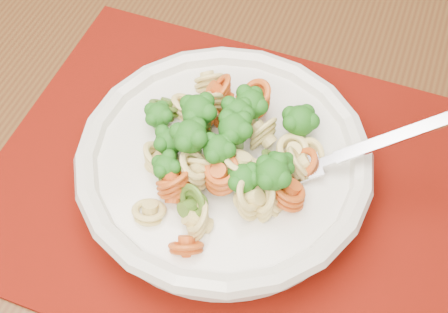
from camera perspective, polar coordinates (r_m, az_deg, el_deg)
The scene contains 5 objects.
dining_table at distance 0.68m, azimuth 7.71°, elevation -4.26°, with size 1.51×1.16×0.76m.
placemat at distance 0.56m, azimuth 1.04°, elevation -2.49°, with size 0.43×0.33×0.00m, color #620A04.
pasta_bowl at distance 0.53m, azimuth -0.00°, elevation -0.66°, with size 0.25×0.25×0.05m.
pasta_broccoli_heap at distance 0.52m, azimuth 0.00°, elevation 0.38°, with size 0.22×0.22×0.06m, color #E1BE6F, non-canonical shape.
fork at distance 0.52m, azimuth 7.50°, elevation -1.10°, with size 0.19×0.02×0.01m, color silver, non-canonical shape.
Camera 1 is at (0.06, 0.17, 1.23)m, focal length 50.00 mm.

